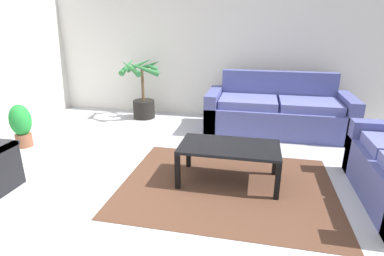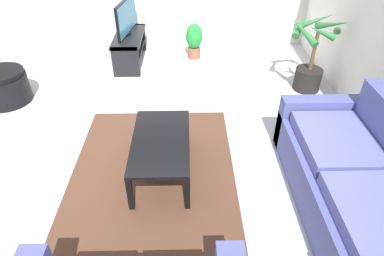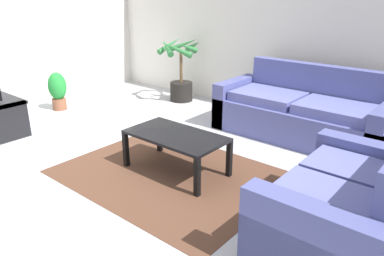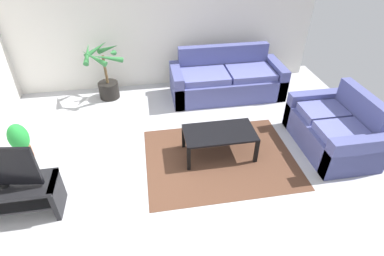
# 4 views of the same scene
# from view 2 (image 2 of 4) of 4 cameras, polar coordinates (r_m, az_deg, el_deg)

# --- Properties ---
(ground_plane) EXTENTS (6.60, 6.60, 0.00)m
(ground_plane) POSITION_cam_2_polar(r_m,az_deg,el_deg) (3.98, -12.14, -2.31)
(ground_plane) COLOR #B2B2B7
(couch_main) EXTENTS (2.16, 0.90, 0.90)m
(couch_main) POSITION_cam_2_polar(r_m,az_deg,el_deg) (3.27, 27.02, -9.32)
(couch_main) COLOR #4C518C
(couch_main) RESTS_ON ground
(tv_stand) EXTENTS (1.10, 0.45, 0.48)m
(tv_stand) POSITION_cam_2_polar(r_m,az_deg,el_deg) (5.74, -10.73, 13.95)
(tv_stand) COLOR black
(tv_stand) RESTS_ON ground
(tv) EXTENTS (0.92, 0.18, 0.56)m
(tv) POSITION_cam_2_polar(r_m,az_deg,el_deg) (5.58, -11.24, 18.31)
(tv) COLOR black
(tv) RESTS_ON tv_stand
(coffee_table) EXTENTS (1.04, 0.57, 0.42)m
(coffee_table) POSITION_cam_2_polar(r_m,az_deg,el_deg) (3.30, -5.41, -2.75)
(coffee_table) COLOR black
(coffee_table) RESTS_ON ground
(area_rug) EXTENTS (2.20, 1.70, 0.01)m
(area_rug) POSITION_cam_2_polar(r_m,az_deg,el_deg) (3.54, -6.70, -7.31)
(area_rug) COLOR #513323
(area_rug) RESTS_ON ground
(potted_palm) EXTENTS (0.75, 0.79, 1.07)m
(potted_palm) POSITION_cam_2_polar(r_m,az_deg,el_deg) (5.04, 19.90, 10.97)
(potted_palm) COLOR black
(potted_palm) RESTS_ON ground
(potted_plant_small) EXTENTS (0.28, 0.28, 0.60)m
(potted_plant_small) POSITION_cam_2_polar(r_m,az_deg,el_deg) (5.82, 0.37, 15.04)
(potted_plant_small) COLOR brown
(potted_plant_small) RESTS_ON ground
(ottoman) EXTENTS (0.66, 0.66, 0.45)m
(ottoman) POSITION_cam_2_polar(r_m,az_deg,el_deg) (5.22, -29.76, 6.20)
(ottoman) COLOR black
(ottoman) RESTS_ON ground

